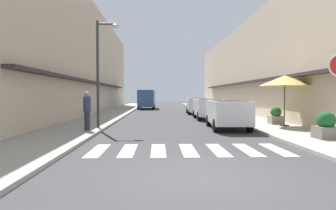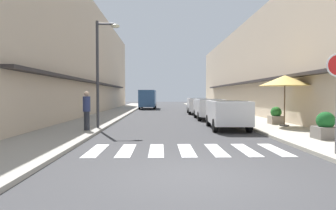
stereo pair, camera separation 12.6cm
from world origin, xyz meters
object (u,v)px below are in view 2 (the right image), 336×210
at_px(planter_corner, 326,126).
at_px(pedestrian_walking_near, 87,110).
at_px(street_lamp, 101,63).
at_px(cafe_umbrella, 285,81).
at_px(planter_midblock, 276,116).
at_px(parked_car_mid, 208,107).
at_px(parked_car_far, 197,104).
at_px(parked_car_near, 227,111).
at_px(delivery_van, 148,98).

relative_size(planter_corner, pedestrian_walking_near, 0.56).
distance_m(street_lamp, planter_corner, 10.32).
height_order(cafe_umbrella, pedestrian_walking_near, cafe_umbrella).
relative_size(street_lamp, planter_midblock, 5.46).
bearing_deg(cafe_umbrella, pedestrian_walking_near, -171.14).
height_order(street_lamp, pedestrian_walking_near, street_lamp).
height_order(parked_car_mid, cafe_umbrella, cafe_umbrella).
distance_m(parked_car_mid, parked_car_far, 6.19).
relative_size(street_lamp, pedestrian_walking_near, 2.94).
bearing_deg(parked_car_near, pedestrian_walking_near, -169.43).
distance_m(parked_car_near, parked_car_far, 12.08).
bearing_deg(parked_car_mid, parked_car_near, -90.00).
xyz_separation_m(parked_car_mid, pedestrian_walking_near, (-6.85, -7.17, 0.16)).
xyz_separation_m(parked_car_near, street_lamp, (-6.38, -0.20, 2.45)).
height_order(planter_corner, planter_midblock, planter_corner).
xyz_separation_m(parked_car_mid, parked_car_far, (-0.00, 6.19, -0.00)).
height_order(parked_car_near, street_lamp, street_lamp).
bearing_deg(parked_car_mid, parked_car_far, 90.00).
bearing_deg(cafe_umbrella, planter_midblock, 90.37).
height_order(delivery_van, cafe_umbrella, cafe_umbrella).
relative_size(planter_midblock, pedestrian_walking_near, 0.54).
height_order(parked_car_far, delivery_van, delivery_van).
distance_m(delivery_van, planter_corner, 27.31).
bearing_deg(cafe_umbrella, parked_car_near, -174.99).
distance_m(parked_car_near, pedestrian_walking_near, 6.97).
height_order(parked_car_mid, planter_midblock, parked_car_mid).
distance_m(parked_car_near, street_lamp, 6.84).
distance_m(parked_car_mid, pedestrian_walking_near, 9.92).
relative_size(parked_car_mid, parked_car_far, 1.00).
bearing_deg(pedestrian_walking_near, parked_car_mid, 107.35).
height_order(delivery_van, planter_corner, delivery_van).
distance_m(parked_car_far, delivery_van, 11.14).
bearing_deg(cafe_umbrella, delivery_van, 110.55).
height_order(parked_car_far, pedestrian_walking_near, pedestrian_walking_near).
height_order(planter_midblock, pedestrian_walking_near, pedestrian_walking_near).
relative_size(delivery_van, pedestrian_walking_near, 3.01).
distance_m(parked_car_mid, planter_midblock, 5.49).
relative_size(parked_car_far, cafe_umbrella, 1.56).
relative_size(parked_car_mid, pedestrian_walking_near, 2.30).
distance_m(cafe_umbrella, planter_midblock, 2.23).
distance_m(street_lamp, cafe_umbrella, 9.52).
bearing_deg(planter_corner, street_lamp, 156.46).
bearing_deg(pedestrian_walking_near, planter_corner, 44.28).
xyz_separation_m(parked_car_near, parked_car_mid, (-0.00, 5.89, 0.00)).
height_order(parked_car_mid, delivery_van, delivery_van).
xyz_separation_m(parked_car_near, planter_midblock, (3.08, 1.36, -0.36)).
height_order(cafe_umbrella, planter_corner, cafe_umbrella).
bearing_deg(delivery_van, planter_corner, -73.43).
height_order(parked_car_far, cafe_umbrella, cafe_umbrella).
xyz_separation_m(delivery_van, planter_corner, (7.78, -26.17, -0.82)).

